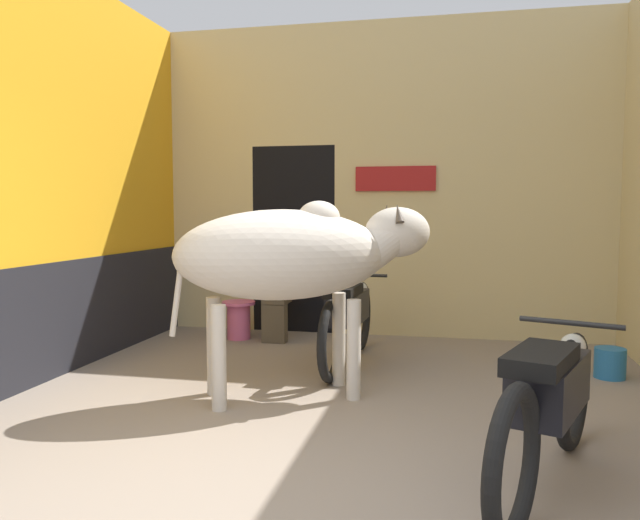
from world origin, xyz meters
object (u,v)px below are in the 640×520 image
(bucket, at_px, (610,363))
(motorcycle_near, at_px, (549,401))
(shopkeeper_seated, at_px, (277,285))
(cow, at_px, (295,255))
(motorcycle_far, at_px, (348,316))
(plastic_stool, at_px, (239,319))

(bucket, bearing_deg, motorcycle_near, -109.58)
(motorcycle_near, height_order, shopkeeper_seated, shopkeeper_seated)
(cow, distance_m, motorcycle_near, 2.22)
(motorcycle_near, relative_size, bucket, 7.27)
(cow, height_order, motorcycle_near, cow)
(motorcycle_near, relative_size, motorcycle_far, 0.96)
(shopkeeper_seated, xyz_separation_m, plastic_stool, (-0.45, -0.02, -0.39))
(cow, relative_size, motorcycle_far, 1.05)
(motorcycle_near, bearing_deg, bucket, 70.42)
(motorcycle_far, height_order, plastic_stool, motorcycle_far)
(cow, height_order, shopkeeper_seated, cow)
(cow, xyz_separation_m, bucket, (2.53, 1.07, -0.97))
(motorcycle_near, height_order, bucket, motorcycle_near)
(motorcycle_far, height_order, bucket, motorcycle_far)
(motorcycle_near, bearing_deg, cow, 142.55)
(cow, height_order, plastic_stool, cow)
(shopkeeper_seated, xyz_separation_m, bucket, (3.24, -0.88, -0.49))
(motorcycle_near, height_order, motorcycle_far, motorcycle_near)
(motorcycle_far, height_order, shopkeeper_seated, shopkeeper_seated)
(motorcycle_far, relative_size, shopkeeper_seated, 1.68)
(motorcycle_far, xyz_separation_m, bucket, (2.30, 0.02, -0.33))
(bucket, bearing_deg, cow, -157.08)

